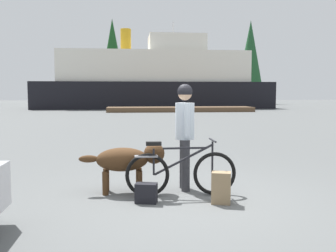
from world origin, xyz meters
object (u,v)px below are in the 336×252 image
backpack (221,188)px  ferry_boat (155,81)px  bicycle (180,172)px  sailboat_moored (173,103)px  dog (128,160)px  handbag_pannier (146,193)px  person_cyclist (185,126)px

backpack → ferry_boat: bearing=87.4°
bicycle → sailboat_moored: bearing=83.3°
bicycle → backpack: (0.54, -0.47, -0.14)m
bicycle → dog: bicycle is taller
backpack → handbag_pannier: backpack is taller
person_cyclist → handbag_pannier: 1.36m
dog → backpack: size_ratio=2.97×
backpack → ferry_boat: size_ratio=0.02×
backpack → ferry_boat: 35.51m
ferry_boat → handbag_pannier: bearing=-94.4°
bicycle → sailboat_moored: sailboat_moored is taller
dog → sailboat_moored: bearing=81.9°
person_cyclist → backpack: size_ratio=3.79×
bicycle → sailboat_moored: 37.82m
backpack → bicycle: bearing=139.3°
person_cyclist → backpack: person_cyclist is taller
backpack → handbag_pannier: size_ratio=1.48×
dog → sailboat_moored: (5.27, 37.24, -0.04)m
ferry_boat → bicycle: bearing=-93.5°
handbag_pannier → person_cyclist: bearing=45.8°
backpack → person_cyclist: bearing=116.0°
person_cyclist → ferry_boat: ferry_boat is taller
bicycle → ferry_boat: bearing=86.5°
sailboat_moored → ferry_boat: bearing=-130.9°
handbag_pannier → sailboat_moored: sailboat_moored is taller
bicycle → dog: bearing=159.4°
person_cyclist → sailboat_moored: bearing=83.4°
dog → backpack: dog is taller
handbag_pannier → ferry_boat: bearing=85.6°
bicycle → handbag_pannier: 0.69m
ferry_boat → sailboat_moored: (2.30, 2.65, -2.40)m
dog → handbag_pannier: size_ratio=4.38×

